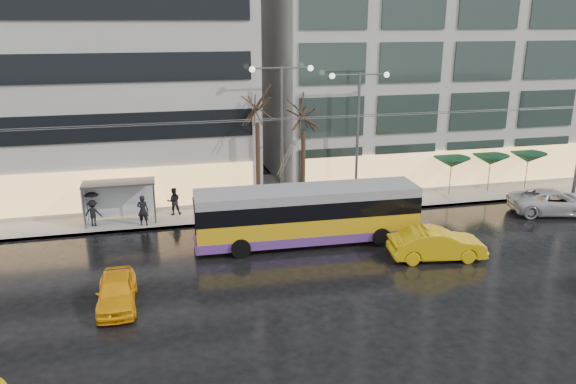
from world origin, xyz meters
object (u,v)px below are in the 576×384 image
object	(u,v)px
street_lamp_near	(282,118)
taxi_a	(117,291)
bus_shelter	(113,193)
trolleybus	(307,216)

from	to	relation	value
street_lamp_near	taxi_a	size ratio (longest dim) A/B	2.24
bus_shelter	street_lamp_near	distance (m)	11.14
bus_shelter	taxi_a	bearing A→B (deg)	-86.44
street_lamp_near	taxi_a	distance (m)	15.42
trolleybus	bus_shelter	distance (m)	11.92
trolleybus	taxi_a	bearing A→B (deg)	-153.04
trolleybus	taxi_a	distance (m)	11.09
street_lamp_near	taxi_a	xyz separation A→B (m)	(-9.72, -10.73, -5.30)
trolleybus	bus_shelter	bearing A→B (deg)	151.95
trolleybus	street_lamp_near	size ratio (longest dim) A/B	1.37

